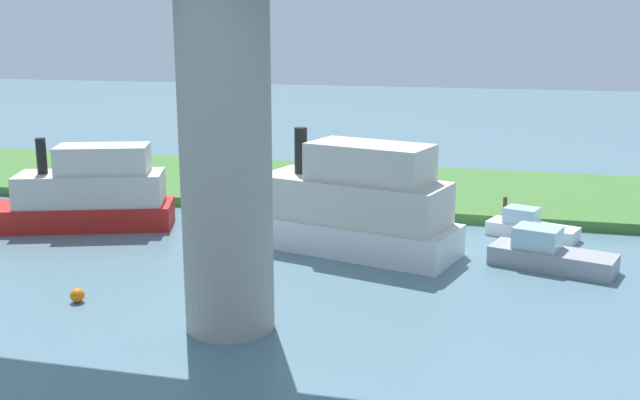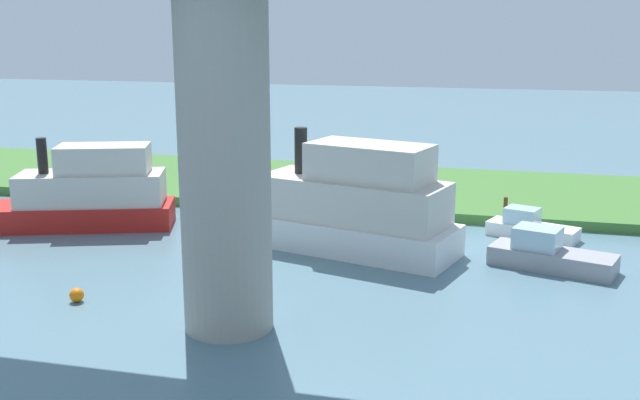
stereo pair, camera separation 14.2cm
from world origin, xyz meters
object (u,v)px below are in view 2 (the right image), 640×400
at_px(person_on_bank, 326,185).
at_px(houseboat_blue, 549,254).
at_px(pontoon_yellow, 348,207).
at_px(marker_buoy, 77,295).
at_px(mooring_post, 506,204).
at_px(motorboat_red, 88,194).
at_px(bridge_pylon, 225,161).
at_px(motorboat_white, 530,227).

distance_m(person_on_bank, houseboat_blue, 13.49).
distance_m(pontoon_yellow, marker_buoy, 11.70).
height_order(person_on_bank, marker_buoy, person_on_bank).
distance_m(mooring_post, pontoon_yellow, 9.23).
height_order(person_on_bank, motorboat_red, motorboat_red).
xyz_separation_m(mooring_post, marker_buoy, (14.28, 15.06, -0.61)).
distance_m(person_on_bank, pontoon_yellow, 7.80).
bearing_deg(person_on_bank, motorboat_red, 33.37).
height_order(person_on_bank, pontoon_yellow, pontoon_yellow).
relative_size(pontoon_yellow, motorboat_red, 1.19).
xyz_separation_m(bridge_pylon, person_on_bank, (0.88, -16.59, -4.18)).
height_order(mooring_post, pontoon_yellow, pontoon_yellow).
distance_m(motorboat_white, motorboat_red, 20.63).
relative_size(mooring_post, marker_buoy, 1.43).
distance_m(bridge_pylon, houseboat_blue, 14.23).
xyz_separation_m(mooring_post, motorboat_red, (19.21, 5.86, 0.73)).
xyz_separation_m(pontoon_yellow, motorboat_red, (12.77, -0.67, -0.30)).
bearing_deg(houseboat_blue, mooring_post, -75.80).
bearing_deg(pontoon_yellow, person_on_bank, -69.29).
height_order(mooring_post, marker_buoy, mooring_post).
xyz_separation_m(person_on_bank, motorboat_white, (-10.34, 3.40, -0.73)).
xyz_separation_m(motorboat_red, houseboat_blue, (-21.00, 1.21, -1.02)).
height_order(motorboat_white, motorboat_red, motorboat_red).
bearing_deg(person_on_bank, pontoon_yellow, 110.71).
distance_m(bridge_pylon, marker_buoy, 7.91).
bearing_deg(motorboat_red, marker_buoy, 118.21).
xyz_separation_m(bridge_pylon, pontoon_yellow, (-1.87, -9.32, -3.49)).
bearing_deg(bridge_pylon, motorboat_red, -42.52).
xyz_separation_m(person_on_bank, mooring_post, (-9.20, 0.74, -0.34)).
relative_size(bridge_pylon, houseboat_blue, 2.11).
distance_m(person_on_bank, motorboat_white, 10.90).
distance_m(mooring_post, motorboat_red, 20.10).
bearing_deg(houseboat_blue, marker_buoy, 26.45).
bearing_deg(bridge_pylon, pontoon_yellow, -101.36).
xyz_separation_m(pontoon_yellow, marker_buoy, (7.83, 8.53, -1.64)).
height_order(bridge_pylon, motorboat_red, bridge_pylon).
bearing_deg(houseboat_blue, motorboat_white, -81.64).
bearing_deg(pontoon_yellow, houseboat_blue, 176.27).
bearing_deg(person_on_bank, bridge_pylon, 93.02).
xyz_separation_m(motorboat_white, marker_buoy, (15.42, 12.40, -0.22)).
bearing_deg(bridge_pylon, person_on_bank, -86.98).
distance_m(bridge_pylon, pontoon_yellow, 10.13).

